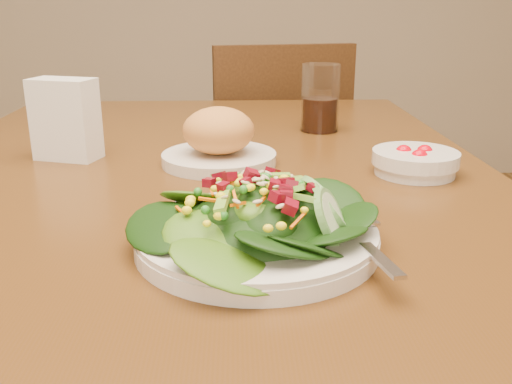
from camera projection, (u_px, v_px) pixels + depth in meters
dining_table at (197, 252)px, 0.82m from camera, size 0.90×1.40×0.75m
chair_far at (272, 181)px, 1.75m from camera, size 0.48×0.48×0.88m
salad_plate at (265, 223)px, 0.58m from camera, size 0.26×0.25×0.07m
bread_plate at (219, 141)px, 0.88m from camera, size 0.18×0.18×0.09m
tomato_bowl at (415, 162)px, 0.83m from camera, size 0.12×0.12×0.04m
drinking_glass at (320, 103)px, 1.10m from camera, size 0.07×0.07×0.13m
napkin_holder at (65, 117)px, 0.90m from camera, size 0.11×0.08×0.13m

